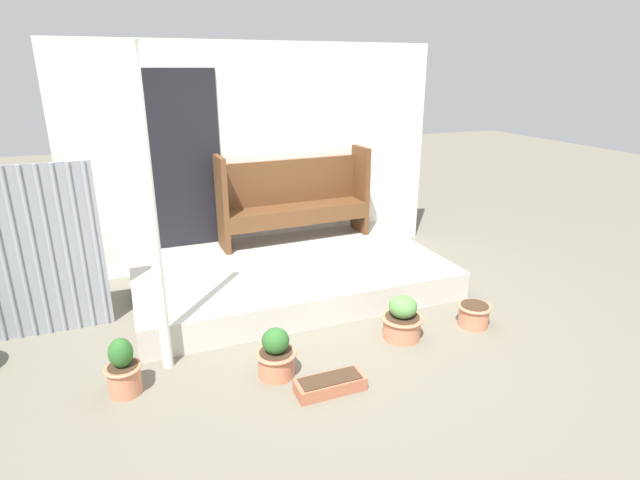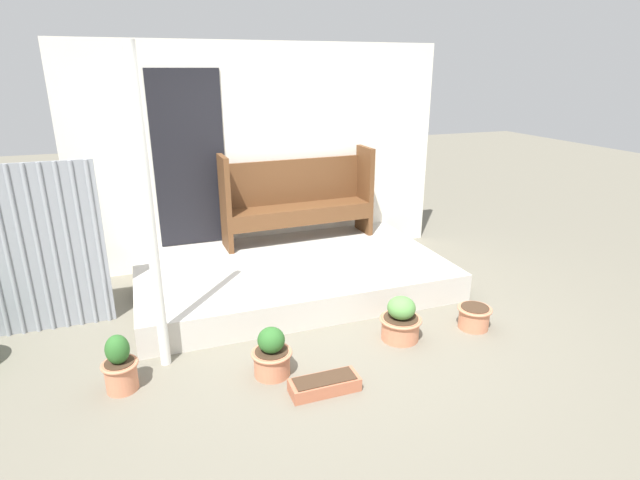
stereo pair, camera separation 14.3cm
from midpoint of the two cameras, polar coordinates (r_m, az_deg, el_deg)
name	(u,v)px [view 2 (the right image)]	position (r m, az deg, el deg)	size (l,w,h in m)	color
ground_plane	(324,327)	(4.75, 1.30, -9.97)	(24.00, 24.00, 0.00)	#706B5B
porch_slab	(292,274)	(5.52, -2.52, -3.95)	(3.27, 1.97, 0.30)	beige
house_wall	(262,156)	(6.13, -5.95, 9.54)	(4.47, 0.08, 2.60)	white
support_post	(149,219)	(3.90, -17.93, 2.31)	(0.08, 0.08, 2.49)	white
bench	(297,196)	(6.05, -1.92, 5.07)	(1.84, 0.46, 1.09)	brown
flower_pot_left	(120,366)	(4.09, -20.95, -13.34)	(0.27, 0.27, 0.46)	tan
flower_pot_middle	(272,354)	(4.02, -4.50, -12.92)	(0.33, 0.33, 0.41)	tan
flower_pot_right	(401,321)	(4.56, 10.10, -9.09)	(0.38, 0.38, 0.41)	tan
flower_pot_far_right	(474,316)	(4.93, 18.01, -8.29)	(0.32, 0.32, 0.21)	tan
planter_box_rect	(325,385)	(3.90, 1.62, -16.20)	(0.53, 0.20, 0.11)	#B76647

